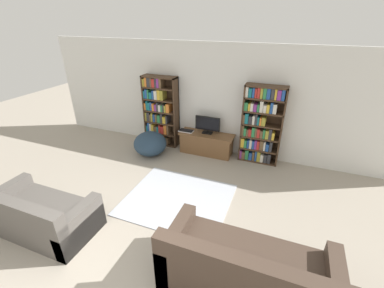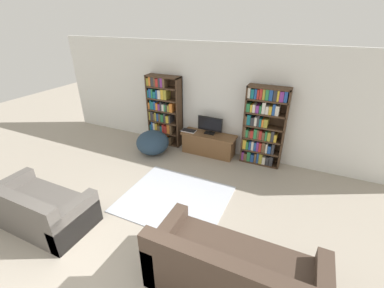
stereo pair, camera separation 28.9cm
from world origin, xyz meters
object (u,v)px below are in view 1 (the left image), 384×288
Objects in this scene: couch_left_sectional at (40,216)px; couch_right_sofa at (246,271)px; beanbag_ottoman at (150,144)px; bookshelf_right at (261,125)px; bookshelf_left at (160,111)px; television at (207,125)px; tv_stand at (206,143)px; laptop at (186,131)px.

couch_right_sofa reaches higher than couch_left_sectional.
bookshelf_right is at bearing 15.07° from beanbag_ottoman.
bookshelf_left reaches higher than beanbag_ottoman.
bookshelf_left is 0.90m from beanbag_ottoman.
bookshelf_left is 2.26× the size of beanbag_ottoman.
bookshelf_left is 2.94× the size of television.
couch_left_sectional is at bearing -94.88° from bookshelf_left.
tv_stand is (-1.23, -0.10, -0.64)m from bookshelf_right.
couch_left_sectional is 3.21m from couch_right_sofa.
couch_right_sofa is (0.36, -3.32, -0.60)m from bookshelf_right.
couch_left_sectional is 2.14× the size of beanbag_ottoman.
bookshelf_right is 1.06× the size of couch_left_sectional.
couch_right_sofa is (2.91, -3.32, -0.59)m from bookshelf_left.
tv_stand is at bearing 116.42° from couch_right_sofa.
bookshelf_right is (2.54, -0.00, 0.01)m from bookshelf_left.
tv_stand is 0.59m from laptop.
bookshelf_left is at bearing 177.63° from television.
television is (1.31, -0.05, -0.15)m from bookshelf_left.
bookshelf_right reaches higher than couch_left_sectional.
beanbag_ottoman is (-2.85, 2.65, -0.01)m from couch_right_sofa.
bookshelf_left is 1.00× the size of bookshelf_right.
television is at bearing 9.73° from laptop.
beanbag_ottoman is (-1.26, -0.62, -0.45)m from television.
bookshelf_left is 1.46m from tv_stand.
television reaches higher than laptop.
bookshelf_right is at bearing -0.03° from bookshelf_left.
bookshelf_right is 1.39m from tv_stand.
tv_stand is 3.75× the size of laptop.
couch_right_sofa is (1.60, -3.21, 0.04)m from tv_stand.
laptop is at bearing 123.66° from couch_right_sofa.
bookshelf_left reaches higher than tv_stand.
laptop is 0.21× the size of couch_left_sectional.
bookshelf_right is at bearing 2.45° from television.
bookshelf_right is 5.05× the size of laptop.
couch_right_sofa reaches higher than tv_stand.
television is 0.36× the size of couch_left_sectional.
laptop is at bearing -170.27° from television.
bookshelf_left is 1.06× the size of couch_left_sectional.
beanbag_ottoman is (0.35, 2.83, 0.01)m from couch_left_sectional.
bookshelf_left is 3.57m from couch_left_sectional.
couch_right_sofa is at bearing -63.94° from television.
bookshelf_left is 5.05× the size of laptop.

